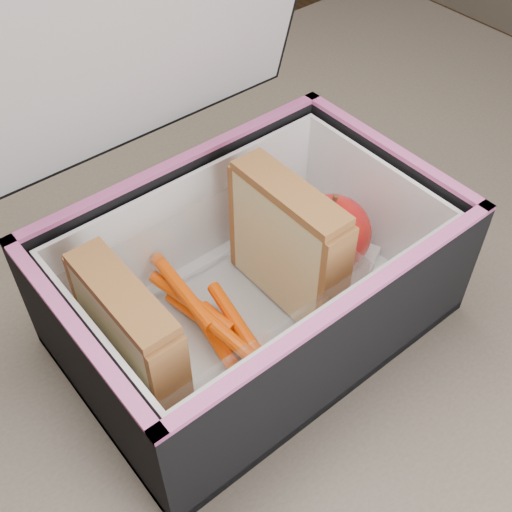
% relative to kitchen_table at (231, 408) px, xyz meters
% --- Properties ---
extents(kitchen_table, '(1.20, 0.80, 0.75)m').
position_rel_kitchen_table_xyz_m(kitchen_table, '(0.00, 0.00, 0.00)').
color(kitchen_table, '#66574D').
rests_on(kitchen_table, ground).
extents(lunch_bag, '(0.29, 0.24, 0.29)m').
position_rel_kitchen_table_xyz_m(lunch_bag, '(0.03, 0.01, 0.15)').
color(lunch_bag, black).
rests_on(lunch_bag, kitchen_table).
extents(plastic_tub, '(0.18, 0.13, 0.08)m').
position_rel_kitchen_table_xyz_m(plastic_tub, '(-0.00, 0.01, 0.14)').
color(plastic_tub, white).
rests_on(plastic_tub, lunch_bag).
extents(sandwich_left, '(0.03, 0.10, 0.11)m').
position_rel_kitchen_table_xyz_m(sandwich_left, '(-0.07, 0.01, 0.16)').
color(sandwich_left, tan).
rests_on(sandwich_left, plastic_tub).
extents(sandwich_right, '(0.03, 0.10, 0.11)m').
position_rel_kitchen_table_xyz_m(sandwich_right, '(0.06, 0.01, 0.16)').
color(sandwich_right, tan).
rests_on(sandwich_right, plastic_tub).
extents(carrot_sticks, '(0.04, 0.15, 0.03)m').
position_rel_kitchen_table_xyz_m(carrot_sticks, '(-0.01, 0.01, 0.12)').
color(carrot_sticks, '#DA3700').
rests_on(carrot_sticks, plastic_tub).
extents(paper_napkin, '(0.10, 0.10, 0.01)m').
position_rel_kitchen_table_xyz_m(paper_napkin, '(0.11, 0.01, 0.11)').
color(paper_napkin, white).
rests_on(paper_napkin, lunch_bag).
extents(red_apple, '(0.07, 0.07, 0.07)m').
position_rel_kitchen_table_xyz_m(red_apple, '(0.11, 0.01, 0.14)').
color(red_apple, maroon).
rests_on(red_apple, paper_napkin).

